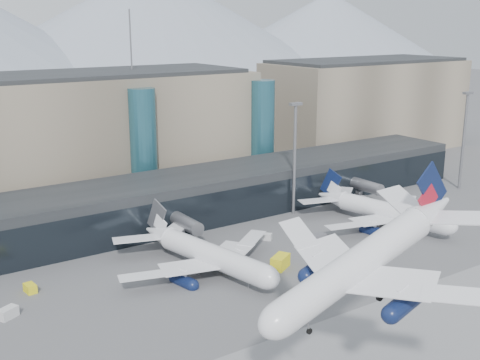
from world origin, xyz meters
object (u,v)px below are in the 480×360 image
Objects in this scene: veh_a at (8,313)px; veh_g at (266,237)px; lightmast_right at (464,135)px; jet_parked_right at (377,204)px; veh_d at (365,200)px; lightmast_mid at (295,152)px; veh_c at (317,239)px; hero_jet at (373,248)px; jet_parked_mid at (200,245)px; veh_h at (280,262)px; veh_b at (30,288)px.

veh_a is 1.26× the size of veh_g.
lightmast_right is 41.29m from jet_parked_right.
lightmast_right is 33.35m from veh_d.
veh_c is at bearing -115.06° from lightmast_mid.
hero_jet is at bearing -62.74° from veh_g.
veh_d is at bearing -88.02° from jet_parked_mid.
jet_parked_right is (-39.32, -7.58, -10.08)m from lightmast_right.
veh_g is (-15.65, -10.61, -13.75)m from lightmast_mid.
jet_parked_right is 13.23× the size of veh_d.
veh_h is at bearing -135.35° from jet_parked_mid.
lightmast_mid is at bearing 84.39° from veh_g.
veh_a is at bearing -176.13° from lightmast_right.
veh_h is (-22.18, -23.75, -13.25)m from lightmast_mid.
lightmast_right is (50.00, -8.00, 0.00)m from lightmast_mid.
jet_parked_right reaches higher than veh_d.
jet_parked_right is 73.31m from veh_b.
lightmast_mid is at bearing 53.83° from hero_jet.
lightmast_mid is 11.17× the size of veh_g.
veh_c is 10.37m from veh_g.
lightmast_mid is at bearing 170.91° from lightmast_right.
veh_d is 36.31m from veh_g.
veh_c reaches higher than veh_g.
veh_h is at bearing -159.02° from veh_c.
veh_h is (40.05, -14.94, 0.46)m from veh_b.
veh_a is 1.07× the size of veh_d.
veh_d is at bearing 25.86° from veh_c.
veh_a is at bearing 79.85° from jet_parked_mid.
jet_parked_right reaches higher than veh_h.
jet_parked_mid is 19.41m from veh_g.
veh_c reaches higher than veh_b.
veh_g is at bearing 132.51° from veh_c.
veh_b is (-28.18, 6.76, -3.64)m from jet_parked_mid.
hero_jet is 80.01m from veh_d.
lightmast_mid is at bearing 17.30° from veh_h.
lightmast_right is 99.45m from hero_jet.
veh_d is at bearing 61.77° from veh_g.
jet_parked_mid is 55.45m from veh_d.
jet_parked_right is at bearing 5.85° from veh_c.
veh_d reaches higher than veh_b.
jet_parked_mid reaches higher than veh_g.
lightmast_right reaches higher than veh_a.
veh_b is at bearing 118.07° from veh_d.
jet_parked_right is 15.74m from veh_d.
jet_parked_right is at bearing 37.94° from hero_jet.
jet_parked_mid is at bearing -114.66° from veh_g.
veh_b is (-26.41, 49.33, -17.14)m from hero_jet.
jet_parked_mid is at bearing 115.76° from veh_h.
jet_parked_right is at bearing -169.08° from lightmast_right.
veh_c is 31.96m from veh_d.
veh_a is at bearing 122.46° from veh_d.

